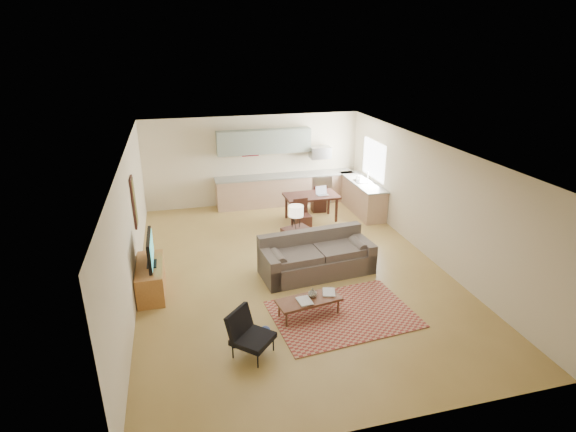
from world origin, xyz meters
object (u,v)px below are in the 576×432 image
object	(u,v)px
tv_credenza	(151,278)
coffee_table	(309,307)
console_table	(296,242)
sofa	(317,255)
dining_table	(311,207)
armchair	(253,335)

from	to	relation	value
tv_credenza	coffee_table	bearing A→B (deg)	-29.37
console_table	sofa	bearing A→B (deg)	-93.61
dining_table	coffee_table	bearing A→B (deg)	-108.46
armchair	tv_credenza	distance (m)	2.92
armchair	dining_table	distance (m)	5.96
tv_credenza	dining_table	bearing A→B (deg)	34.65
armchair	tv_credenza	xyz separation A→B (m)	(-1.64, 2.42, -0.07)
console_table	armchair	bearing A→B (deg)	-133.08
console_table	dining_table	world-z (taller)	dining_table
tv_credenza	dining_table	xyz separation A→B (m)	(4.25, 2.94, 0.06)
sofa	dining_table	size ratio (longest dim) A/B	1.71
sofa	armchair	distance (m)	2.98
coffee_table	armchair	bearing A→B (deg)	-154.19
tv_credenza	console_table	size ratio (longest dim) A/B	1.90
tv_credenza	sofa	bearing A→B (deg)	-1.04
coffee_table	dining_table	distance (m)	4.75
armchair	console_table	bearing A→B (deg)	17.24
sofa	tv_credenza	xyz separation A→B (m)	(-3.46, 0.06, -0.13)
console_table	dining_table	xyz separation A→B (m)	(1.01, 2.07, 0.02)
sofa	coffee_table	world-z (taller)	sofa
console_table	dining_table	bearing A→B (deg)	46.98
armchair	tv_credenza	size ratio (longest dim) A/B	0.56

